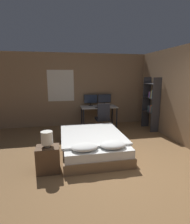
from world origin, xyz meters
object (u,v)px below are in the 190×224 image
bed (92,143)px  keyboard (100,107)px  bookshelf (152,102)px  computer_mouse (107,107)px  monitor_left (91,99)px  monitor_right (104,99)px  nightstand (48,159)px  office_chair (103,121)px  bedside_lamp (47,138)px  desk (99,109)px

bed → keyboard: bearing=71.9°
bookshelf → computer_mouse: bearing=159.9°
keyboard → monitor_left: bearing=120.4°
monitor_right → bookshelf: bookshelf is taller
nightstand → monitor_right: bearing=58.3°
bed → computer_mouse: 2.22m
nightstand → keyboard: size_ratio=1.47×
computer_mouse → monitor_right: bearing=90.1°
bed → computer_mouse: size_ratio=29.07×
bed → nightstand: bearing=-144.7°
office_chair → bookshelf: size_ratio=0.55×
keyboard → bedside_lamp: bearing=-121.9°
nightstand → monitor_left: (1.40, 3.14, 0.75)m
desk → office_chair: office_chair is taller
bedside_lamp → bookshelf: bearing=32.4°
monitor_left → office_chair: monitor_left is taller
monitor_left → computer_mouse: monitor_left is taller
desk → monitor_left: size_ratio=2.56×
desk → office_chair: (-0.03, -0.73, -0.26)m
nightstand → desk: (1.67, 2.91, 0.40)m
nightstand → keyboard: 3.20m
desk → monitor_left: bearing=139.4°
nightstand → monitor_right: size_ratio=1.03×
keyboard → bookshelf: size_ratio=0.20×
bedside_lamp → desk: bearing=60.1°
bedside_lamp → office_chair: 2.75m
computer_mouse → office_chair: size_ratio=0.07×
bedside_lamp → monitor_left: (1.40, 3.14, 0.30)m
nightstand → office_chair: bearing=53.0°
desk → office_chair: 0.77m
desk → nightstand: bearing=-119.9°
bed → bookshelf: bearing=31.1°
keyboard → computer_mouse: bearing=0.0°
bed → computer_mouse: computer_mouse is taller
monitor_left → office_chair: (0.24, -0.96, -0.61)m
nightstand → keyboard: bearing=58.1°
monitor_left → keyboard: bearing=-59.6°
bedside_lamp → nightstand: bearing=90.0°
nightstand → computer_mouse: computer_mouse is taller
monitor_right → office_chair: 1.17m
bed → bedside_lamp: (-1.03, -0.73, 0.48)m
nightstand → office_chair: size_ratio=0.53×
bed → monitor_right: bearing=69.4°
bed → monitor_right: monitor_right is taller
bedside_lamp → keyboard: bedside_lamp is taller
monitor_right → bedside_lamp: bearing=-121.7°
bookshelf → nightstand: bearing=-147.6°
monitor_right → computer_mouse: monitor_right is taller
bedside_lamp → bookshelf: size_ratio=0.17×
keyboard → office_chair: size_ratio=0.36×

